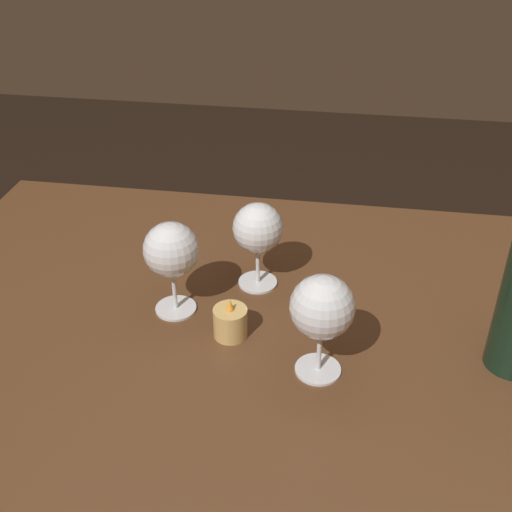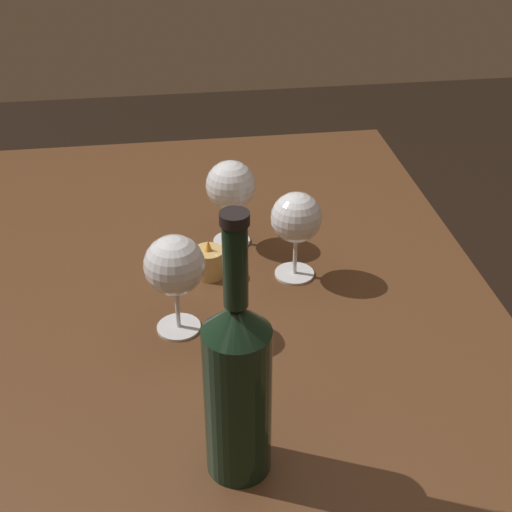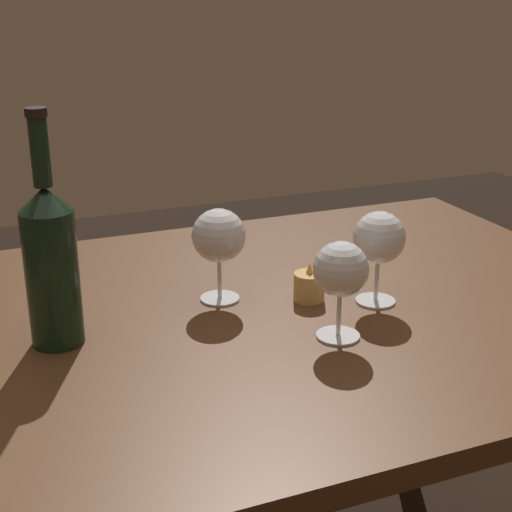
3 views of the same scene
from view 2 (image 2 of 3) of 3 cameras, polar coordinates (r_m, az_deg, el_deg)
dining_table at (r=1.20m, az=-3.16°, el=-7.34°), size 1.30×0.90×0.74m
wine_glass_left at (r=1.16m, az=3.17°, el=2.89°), size 0.08×0.08×0.15m
wine_glass_right at (r=1.25m, az=-2.00°, el=5.45°), size 0.09×0.09×0.16m
wine_glass_centre at (r=1.04m, az=-6.40°, el=-0.88°), size 0.09×0.09×0.16m
wine_bottle at (r=0.82m, az=-1.47°, el=-10.03°), size 0.08×0.08×0.35m
votive_candle at (r=1.21m, az=-3.70°, el=-0.56°), size 0.05×0.05×0.07m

